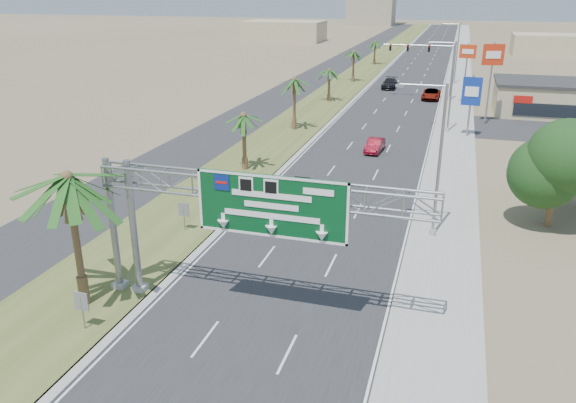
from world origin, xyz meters
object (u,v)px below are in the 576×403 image
(pole_sign_red_near, at_px, (493,60))
(pole_sign_red_far, at_px, (467,56))
(store_building, at_px, (569,100))
(car_far, at_px, (390,84))
(car_left_lane, at_px, (293,191))
(car_right_lane, at_px, (431,94))
(palm_near, at_px, (67,178))
(signal_mast, at_px, (438,66))
(car_mid_lane, at_px, (375,145))
(pole_sign_blue, at_px, (472,93))
(sign_gantry, at_px, (243,199))

(pole_sign_red_near, bearing_deg, pole_sign_red_far, 103.10)
(store_building, relative_size, car_far, 3.29)
(pole_sign_red_near, xyz_separation_m, pole_sign_red_far, (-2.73, 11.75, -0.93))
(car_left_lane, relative_size, car_right_lane, 0.93)
(pole_sign_red_far, bearing_deg, car_left_lane, -105.50)
(palm_near, height_order, pole_sign_red_near, pole_sign_red_near)
(palm_near, relative_size, signal_mast, 0.81)
(car_right_lane, distance_m, pole_sign_red_near, 17.73)
(car_mid_lane, bearing_deg, pole_sign_blue, 48.54)
(pole_sign_red_far, bearing_deg, car_right_lane, 146.60)
(sign_gantry, height_order, signal_mast, signal_mast)
(car_mid_lane, bearing_deg, car_left_lane, -100.46)
(pole_sign_blue, bearing_deg, signal_mast, 101.66)
(store_building, distance_m, pole_sign_red_far, 14.18)
(car_right_lane, xyz_separation_m, pole_sign_blue, (5.11, -21.89, 4.06))
(signal_mast, bearing_deg, car_mid_lane, -98.15)
(car_left_lane, height_order, car_far, car_left_lane)
(store_building, bearing_deg, car_left_lane, -121.83)
(car_left_lane, xyz_separation_m, car_mid_lane, (3.90, 15.84, -0.19))
(signal_mast, distance_m, car_left_lane, 47.32)
(car_right_lane, bearing_deg, car_far, 132.26)
(pole_sign_blue, bearing_deg, palm_near, -114.02)
(pole_sign_blue, xyz_separation_m, pole_sign_red_far, (-0.65, 18.94, 1.83))
(car_mid_lane, distance_m, car_far, 38.96)
(store_building, relative_size, pole_sign_red_near, 1.88)
(pole_sign_red_far, bearing_deg, signal_mast, 144.41)
(store_building, xyz_separation_m, car_mid_lane, (-21.21, -24.61, -1.33))
(car_mid_lane, xyz_separation_m, pole_sign_red_near, (10.94, 16.09, 6.91))
(pole_sign_red_far, bearing_deg, store_building, -13.97)
(store_building, relative_size, car_right_lane, 3.32)
(car_mid_lane, bearing_deg, car_far, 98.28)
(car_left_lane, xyz_separation_m, pole_sign_blue, (12.75, 24.74, 3.96))
(sign_gantry, bearing_deg, car_far, 91.20)
(store_building, bearing_deg, car_right_lane, 160.52)
(palm_near, distance_m, car_mid_lane, 35.41)
(palm_near, xyz_separation_m, store_building, (31.20, 58.00, -4.93))
(pole_sign_red_near, bearing_deg, car_far, 122.12)
(store_building, xyz_separation_m, pole_sign_red_far, (-13.00, 3.23, 4.64))
(signal_mast, height_order, store_building, signal_mast)
(car_mid_lane, xyz_separation_m, pole_sign_red_far, (8.21, 27.84, 5.98))
(palm_near, bearing_deg, signal_mast, 77.34)
(pole_sign_red_near, bearing_deg, car_left_lane, -114.93)
(pole_sign_red_near, height_order, pole_sign_red_far, pole_sign_red_near)
(signal_mast, relative_size, pole_sign_blue, 1.53)
(sign_gantry, relative_size, car_mid_lane, 4.13)
(store_building, bearing_deg, pole_sign_red_far, 166.03)
(car_right_lane, bearing_deg, signal_mast, -16.98)
(car_left_lane, relative_size, pole_sign_blue, 0.75)
(palm_near, height_order, car_right_lane, palm_near)
(sign_gantry, xyz_separation_m, car_far, (-1.47, 70.28, -5.26))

